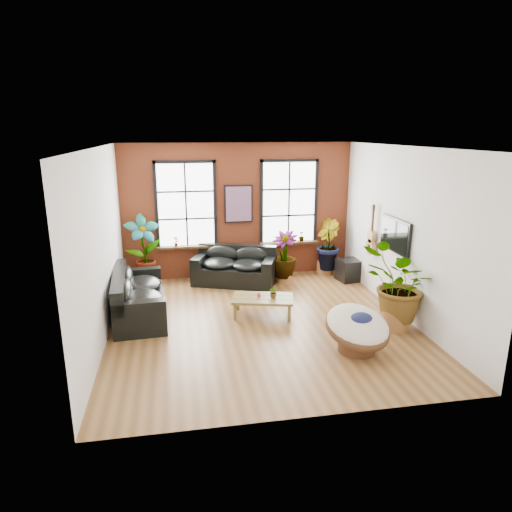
% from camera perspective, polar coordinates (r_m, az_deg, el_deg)
% --- Properties ---
extents(room, '(6.04, 6.54, 3.54)m').
position_cam_1_polar(room, '(9.01, 0.51, 2.29)').
color(room, brown).
rests_on(room, ground).
extents(sofa_back, '(2.26, 1.66, 0.94)m').
position_cam_1_polar(sofa_back, '(11.67, -2.64, -1.36)').
color(sofa_back, black).
rests_on(sofa_back, ground).
extents(sofa_left, '(1.17, 2.47, 0.95)m').
position_cam_1_polar(sofa_left, '(9.93, -14.75, -4.91)').
color(sofa_left, black).
rests_on(sofa_left, ground).
extents(coffee_table, '(1.40, 1.00, 0.49)m').
position_cam_1_polar(coffee_table, '(9.64, 0.87, -5.45)').
color(coffee_table, brown).
rests_on(coffee_table, ground).
extents(papasan_chair, '(1.42, 1.43, 0.86)m').
position_cam_1_polar(papasan_chair, '(8.30, 12.60, -8.77)').
color(papasan_chair, brown).
rests_on(papasan_chair, ground).
extents(poster, '(0.74, 0.06, 0.98)m').
position_cam_1_polar(poster, '(11.91, -2.20, 6.52)').
color(poster, black).
rests_on(poster, room).
extents(tv_wall_unit, '(0.13, 1.86, 1.20)m').
position_cam_1_polar(tv_wall_unit, '(10.39, 16.15, 2.30)').
color(tv_wall_unit, black).
rests_on(tv_wall_unit, room).
extents(media_box, '(0.75, 0.66, 0.56)m').
position_cam_1_polar(media_box, '(12.16, 11.78, -1.70)').
color(media_box, black).
rests_on(media_box, ground).
extents(pot_back_left, '(0.71, 0.71, 0.41)m').
position_cam_1_polar(pot_back_left, '(11.88, -13.58, -2.60)').
color(pot_back_left, '#9E6533').
rests_on(pot_back_left, ground).
extents(pot_back_right, '(0.52, 0.52, 0.34)m').
position_cam_1_polar(pot_back_right, '(12.63, 8.65, -1.43)').
color(pot_back_right, '#9E6533').
rests_on(pot_back_right, ground).
extents(pot_right_wall, '(0.62, 0.62, 0.41)m').
position_cam_1_polar(pot_right_wall, '(9.49, 16.95, -7.51)').
color(pot_right_wall, '#9E6533').
rests_on(pot_right_wall, ground).
extents(pot_mid, '(0.56, 0.56, 0.32)m').
position_cam_1_polar(pot_mid, '(11.82, 3.65, -2.51)').
color(pot_mid, '#9E6533').
rests_on(pot_mid, ground).
extents(floor_plant_back_left, '(1.02, 0.84, 1.66)m').
position_cam_1_polar(floor_plant_back_left, '(11.66, -13.88, 1.02)').
color(floor_plant_back_left, '#144C15').
rests_on(floor_plant_back_left, ground).
extents(floor_plant_back_right, '(0.68, 0.80, 1.35)m').
position_cam_1_polar(floor_plant_back_right, '(12.42, 8.85, 1.43)').
color(floor_plant_back_right, '#144C15').
rests_on(floor_plant_back_right, ground).
extents(floor_plant_right_wall, '(1.68, 1.58, 1.50)m').
position_cam_1_polar(floor_plant_right_wall, '(9.24, 17.45, -3.49)').
color(floor_plant_right_wall, '#144C15').
rests_on(floor_plant_right_wall, ground).
extents(floor_plant_mid, '(0.93, 0.93, 1.19)m').
position_cam_1_polar(floor_plant_mid, '(11.65, 3.53, 0.19)').
color(floor_plant_mid, '#144C15').
rests_on(floor_plant_mid, ground).
extents(table_plant, '(0.23, 0.20, 0.25)m').
position_cam_1_polar(table_plant, '(9.56, 2.23, -4.53)').
color(table_plant, '#144C15').
rests_on(table_plant, coffee_table).
extents(sill_plant_left, '(0.17, 0.17, 0.27)m').
position_cam_1_polar(sill_plant_left, '(11.93, -9.99, 1.82)').
color(sill_plant_left, '#144C15').
rests_on(sill_plant_left, room).
extents(sill_plant_right, '(0.19, 0.19, 0.27)m').
position_cam_1_polar(sill_plant_right, '(12.38, 5.70, 2.48)').
color(sill_plant_right, '#144C15').
rests_on(sill_plant_right, room).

